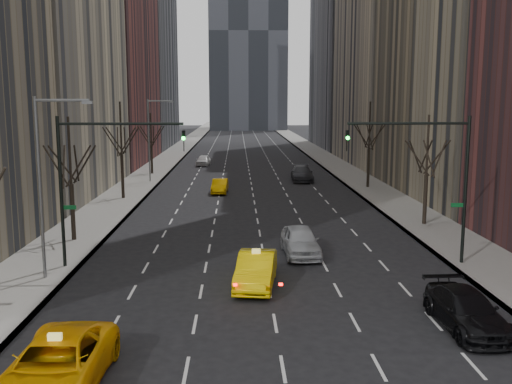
{
  "coord_description": "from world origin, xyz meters",
  "views": [
    {
      "loc": [
        -1.5,
        -17.95,
        8.89
      ],
      "look_at": [
        -0.39,
        15.92,
        3.5
      ],
      "focal_mm": 40.0,
      "sensor_mm": 36.0,
      "label": 1
    }
  ],
  "objects": [
    {
      "name": "taxi_sedan",
      "position": [
        -0.62,
        8.73,
        0.82
      ],
      "size": [
        2.37,
        5.17,
        1.64
      ],
      "primitive_type": "imported",
      "rotation": [
        0.0,
        0.0,
        -0.13
      ],
      "color": "yellow",
      "rests_on": "ground"
    },
    {
      "name": "traffic_mast_left",
      "position": [
        -9.11,
        12.0,
        5.49
      ],
      "size": [
        6.69,
        0.39,
        8.0
      ],
      "color": "black",
      "rests_on": "ground"
    },
    {
      "name": "bld_left_far",
      "position": [
        -21.5,
        66.0,
        22.0
      ],
      "size": [
        14.0,
        28.0,
        44.0
      ],
      "primitive_type": "cube",
      "color": "brown",
      "rests_on": "ground"
    },
    {
      "name": "tree_rw_c",
      "position": [
        12.0,
        40.0,
        4.04
      ],
      "size": [
        3.36,
        3.5,
        8.74
      ],
      "color": "black",
      "rests_on": "ground"
    },
    {
      "name": "ground",
      "position": [
        0.0,
        0.0,
        0.0
      ],
      "size": [
        400.0,
        400.0,
        0.0
      ],
      "primitive_type": "plane",
      "color": "black",
      "rests_on": "ground"
    },
    {
      "name": "tree_lw_b",
      "position": [
        -12.0,
        18.0,
        3.72
      ],
      "size": [
        3.36,
        3.5,
        7.82
      ],
      "color": "black",
      "rests_on": "ground"
    },
    {
      "name": "far_car_white",
      "position": [
        -6.28,
        61.85,
        0.74
      ],
      "size": [
        2.06,
        4.43,
        1.47
      ],
      "primitive_type": "imported",
      "rotation": [
        0.0,
        0.0,
        -0.08
      ],
      "color": "silver",
      "rests_on": "ground"
    },
    {
      "name": "far_suv_grey",
      "position": [
        5.8,
        45.79,
        0.84
      ],
      "size": [
        2.61,
        5.9,
        1.68
      ],
      "primitive_type": "imported",
      "rotation": [
        0.0,
        0.0,
        -0.04
      ],
      "color": "#2E2E33",
      "rests_on": "ground"
    },
    {
      "name": "sidewalk_right",
      "position": [
        12.25,
        70.0,
        0.07
      ],
      "size": [
        4.5,
        320.0,
        0.15
      ],
      "primitive_type": "cube",
      "color": "slate",
      "rests_on": "ground"
    },
    {
      "name": "streetlight_far",
      "position": [
        -10.84,
        45.0,
        5.62
      ],
      "size": [
        2.83,
        0.22,
        9.0
      ],
      "color": "slate",
      "rests_on": "ground"
    },
    {
      "name": "silver_sedan_ahead",
      "position": [
        2.16,
        14.32,
        0.85
      ],
      "size": [
        2.19,
        5.06,
        1.7
      ],
      "primitive_type": "imported",
      "rotation": [
        0.0,
        0.0,
        0.04
      ],
      "color": "#A1A4A9",
      "rests_on": "ground"
    },
    {
      "name": "parked_suv_black",
      "position": [
        7.5,
        3.21,
        0.75
      ],
      "size": [
        2.28,
        5.22,
        1.49
      ],
      "primitive_type": "imported",
      "rotation": [
        0.0,
        0.0,
        0.04
      ],
      "color": "black",
      "rests_on": "ground"
    },
    {
      "name": "taxi_suv",
      "position": [
        -7.12,
        -1.25,
        0.83
      ],
      "size": [
        2.92,
        6.07,
        1.67
      ],
      "primitive_type": "imported",
      "rotation": [
        0.0,
        0.0,
        -0.03
      ],
      "color": "#FFB205",
      "rests_on": "ground"
    },
    {
      "name": "tree_lw_d",
      "position": [
        -12.0,
        52.0,
        3.56
      ],
      "size": [
        3.36,
        3.5,
        7.36
      ],
      "color": "black",
      "rests_on": "ground"
    },
    {
      "name": "sidewalk_left",
      "position": [
        -12.25,
        70.0,
        0.07
      ],
      "size": [
        4.5,
        320.0,
        0.15
      ],
      "primitive_type": "cube",
      "color": "slate",
      "rests_on": "ground"
    },
    {
      "name": "tree_lw_c",
      "position": [
        -12.0,
        34.0,
        4.04
      ],
      "size": [
        3.36,
        3.5,
        8.74
      ],
      "color": "black",
      "rests_on": "ground"
    },
    {
      "name": "far_taxi",
      "position": [
        -3.23,
        37.42,
        0.68
      ],
      "size": [
        1.65,
        4.22,
        1.37
      ],
      "primitive_type": "imported",
      "rotation": [
        0.0,
        0.0,
        -0.05
      ],
      "color": "#D79904",
      "rests_on": "ground"
    },
    {
      "name": "streetlight_near",
      "position": [
        -10.84,
        10.0,
        5.62
      ],
      "size": [
        2.83,
        0.22,
        9.0
      ],
      "color": "slate",
      "rests_on": "ground"
    },
    {
      "name": "tree_rw_b",
      "position": [
        12.0,
        22.0,
        3.72
      ],
      "size": [
        3.36,
        3.5,
        7.82
      ],
      "color": "black",
      "rests_on": "ground"
    },
    {
      "name": "traffic_mast_right",
      "position": [
        9.11,
        12.0,
        5.49
      ],
      "size": [
        6.69,
        0.39,
        8.0
      ],
      "color": "black",
      "rests_on": "ground"
    }
  ]
}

